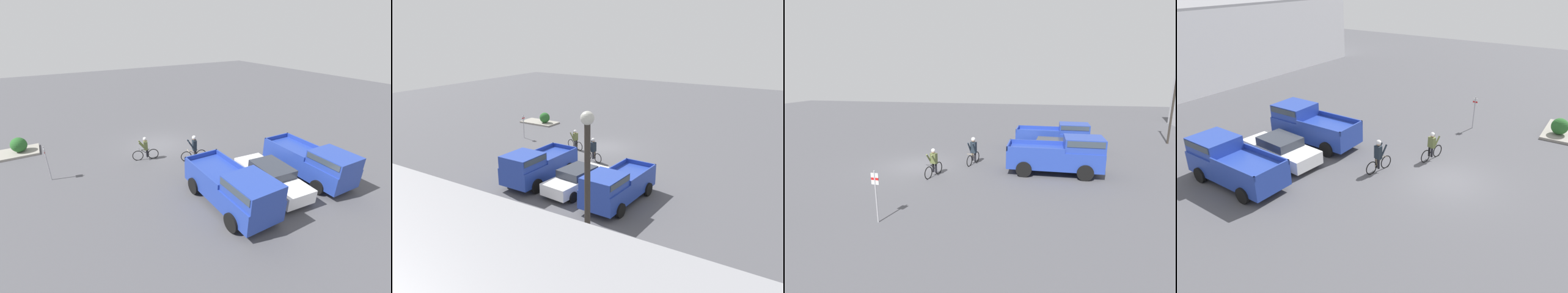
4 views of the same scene
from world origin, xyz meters
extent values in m
plane|color=#4C4C51|center=(0.00, 0.00, 0.00)|extent=(80.00, 80.00, 0.00)
cube|color=#233D9E|center=(-5.76, 8.37, 0.86)|extent=(2.19, 5.27, 1.02)
cube|color=#233D9E|center=(-5.70, 9.93, 1.71)|extent=(1.91, 2.15, 0.68)
cube|color=#333D47|center=(-5.70, 9.93, 1.86)|extent=(1.96, 1.98, 0.30)
cube|color=#233D9E|center=(-6.75, 7.37, 1.49)|extent=(0.20, 3.12, 0.25)
cube|color=#233D9E|center=(-4.84, 7.30, 1.49)|extent=(0.20, 3.12, 0.25)
cube|color=#233D9E|center=(-5.85, 5.81, 1.49)|extent=(2.00, 0.15, 0.25)
cylinder|color=black|center=(-6.69, 10.02, 0.38)|extent=(0.25, 0.77, 0.77)
cylinder|color=black|center=(-4.70, 9.95, 0.38)|extent=(0.25, 0.77, 0.77)
cylinder|color=black|center=(-6.81, 6.80, 0.38)|extent=(0.25, 0.77, 0.77)
cylinder|color=black|center=(-4.82, 6.72, 0.38)|extent=(0.25, 0.77, 0.77)
cube|color=white|center=(-2.96, 8.32, 0.61)|extent=(2.19, 4.71, 0.68)
cube|color=#2D333D|center=(-2.96, 8.32, 1.18)|extent=(1.77, 2.20, 0.46)
cylinder|color=black|center=(-3.68, 9.86, 0.32)|extent=(0.24, 0.65, 0.63)
cylinder|color=black|center=(-1.95, 9.69, 0.32)|extent=(0.24, 0.65, 0.63)
cylinder|color=black|center=(-3.97, 6.96, 0.32)|extent=(0.24, 0.65, 0.63)
cylinder|color=black|center=(-2.23, 6.79, 0.32)|extent=(0.24, 0.65, 0.63)
cube|color=#233D9E|center=(-0.16, 8.29, 0.91)|extent=(2.12, 5.29, 1.04)
cube|color=#233D9E|center=(-0.14, 9.86, 1.80)|extent=(1.92, 2.13, 0.74)
cube|color=#333D47|center=(-0.14, 9.86, 1.97)|extent=(1.98, 1.96, 0.33)
cube|color=#233D9E|center=(-1.16, 7.24, 1.56)|extent=(0.11, 3.16, 0.25)
cube|color=#233D9E|center=(0.83, 7.22, 1.56)|extent=(0.11, 3.16, 0.25)
cube|color=#233D9E|center=(-0.18, 5.69, 1.56)|extent=(2.07, 0.10, 0.25)
cylinder|color=black|center=(-1.18, 9.93, 0.44)|extent=(0.23, 0.88, 0.87)
cylinder|color=black|center=(0.89, 9.91, 0.44)|extent=(0.23, 0.88, 0.87)
cylinder|color=black|center=(-1.21, 6.66, 0.44)|extent=(0.23, 0.88, 0.87)
cylinder|color=black|center=(0.86, 6.64, 0.44)|extent=(0.23, 0.88, 0.87)
torus|color=black|center=(2.15, 1.56, 0.33)|extent=(0.71, 0.23, 0.72)
torus|color=black|center=(1.18, 1.81, 0.33)|extent=(0.71, 0.23, 0.72)
cylinder|color=black|center=(1.67, 1.68, 0.51)|extent=(0.51, 0.17, 0.38)
cylinder|color=black|center=(1.67, 1.68, 0.71)|extent=(0.54, 0.17, 0.04)
cylinder|color=black|center=(1.50, 1.73, 0.51)|extent=(0.04, 0.04, 0.35)
cylinder|color=black|center=(2.03, 1.59, 0.74)|extent=(0.14, 0.45, 0.02)
cylinder|color=black|center=(1.59, 1.80, 0.47)|extent=(0.15, 0.15, 0.53)
cylinder|color=black|center=(1.55, 1.62, 0.47)|extent=(0.15, 0.15, 0.53)
cube|color=#5B6638|center=(1.62, 1.70, 1.02)|extent=(0.32, 0.41, 0.58)
cylinder|color=#5B6638|center=(1.86, 1.81, 1.02)|extent=(0.51, 0.21, 0.63)
cylinder|color=#5B6638|center=(1.77, 1.48, 1.02)|extent=(0.51, 0.21, 0.63)
sphere|color=tan|center=(1.64, 1.69, 1.42)|extent=(0.21, 0.21, 0.21)
sphere|color=silver|center=(1.64, 1.69, 1.47)|extent=(0.23, 0.23, 0.23)
torus|color=black|center=(-0.53, 3.25, 0.33)|extent=(0.70, 0.23, 0.72)
torus|color=black|center=(-1.52, 3.50, 0.33)|extent=(0.70, 0.23, 0.72)
cylinder|color=tan|center=(-1.03, 3.37, 0.51)|extent=(0.52, 0.17, 0.38)
cylinder|color=tan|center=(-1.03, 3.37, 0.71)|extent=(0.55, 0.18, 0.04)
cylinder|color=tan|center=(-1.20, 3.42, 0.51)|extent=(0.04, 0.04, 0.35)
cylinder|color=tan|center=(-0.66, 3.28, 0.73)|extent=(0.14, 0.45, 0.02)
cylinder|color=black|center=(-1.10, 3.49, 0.47)|extent=(0.15, 0.15, 0.53)
cylinder|color=black|center=(-1.15, 3.31, 0.47)|extent=(0.15, 0.15, 0.53)
cube|color=#1E2833|center=(-1.07, 3.39, 1.08)|extent=(0.32, 0.41, 0.70)
cylinder|color=#1E2833|center=(-0.84, 3.50, 1.08)|extent=(0.51, 0.22, 0.74)
cylinder|color=#1E2833|center=(-0.92, 3.17, 1.08)|extent=(0.51, 0.22, 0.74)
sphere|color=tan|center=(-1.05, 3.38, 1.55)|extent=(0.24, 0.24, 0.24)
sphere|color=silver|center=(-1.05, 3.38, 1.61)|extent=(0.26, 0.26, 0.26)
cylinder|color=#9E9EA3|center=(7.27, 1.37, 1.05)|extent=(0.06, 0.06, 2.10)
cube|color=white|center=(7.27, 1.37, 1.78)|extent=(0.04, 0.30, 0.45)
cube|color=red|center=(7.27, 1.37, 1.78)|extent=(0.04, 0.30, 0.10)
cube|color=gray|center=(9.57, -3.62, 0.07)|extent=(3.68, 1.89, 0.15)
sphere|color=#286028|center=(8.85, -3.56, 0.66)|extent=(1.02, 1.02, 1.02)
camera|label=1|loc=(6.64, 16.68, 8.00)|focal=24.00mm
camera|label=2|loc=(-14.58, 25.73, 9.26)|focal=35.00mm
camera|label=3|loc=(17.15, 7.26, 5.64)|focal=28.00mm
camera|label=4|loc=(-15.65, -5.76, 9.37)|focal=35.00mm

